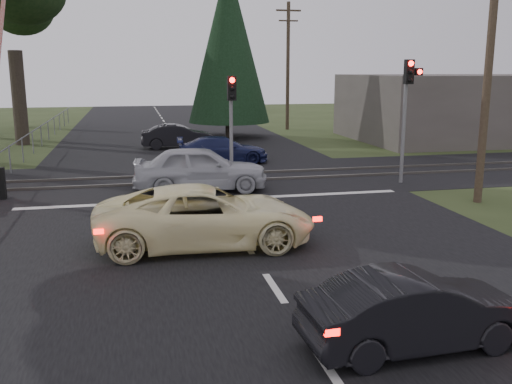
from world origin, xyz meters
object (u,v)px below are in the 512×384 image
object	(u,v)px
utility_pole_far	(229,66)
cream_coupe	(205,216)
utility_pole_mid	(288,64)
dark_hatchback	(416,311)
blue_sedan	(223,150)
dark_car_far	(178,136)
utility_pole_near	(489,57)
traffic_signal_right	(408,97)
silver_car	(200,168)
traffic_signal_center	(232,111)

from	to	relation	value
utility_pole_far	cream_coupe	distance (m)	52.86
utility_pole_mid	dark_hatchback	distance (m)	33.86
utility_pole_far	dark_hatchback	distance (m)	58.45
blue_sedan	dark_car_far	world-z (taller)	dark_car_far
utility_pole_near	cream_coupe	size ratio (longest dim) A/B	1.65
traffic_signal_right	silver_car	world-z (taller)	traffic_signal_right
traffic_signal_right	cream_coupe	world-z (taller)	traffic_signal_right
utility_pole_far	traffic_signal_right	bearing A→B (deg)	-91.20
dark_hatchback	blue_sedan	bearing A→B (deg)	-2.72
blue_sedan	traffic_signal_center	bearing A→B (deg)	179.47
utility_pole_far	traffic_signal_center	bearing A→B (deg)	-99.60
utility_pole_near	utility_pole_mid	size ratio (longest dim) A/B	1.00
traffic_signal_right	dark_hatchback	world-z (taller)	traffic_signal_right
utility_pole_near	utility_pole_far	bearing A→B (deg)	90.00
traffic_signal_right	utility_pole_mid	size ratio (longest dim) A/B	0.52
utility_pole_near	silver_car	xyz separation A→B (m)	(-8.82, 3.80, -3.91)
silver_car	dark_car_far	distance (m)	11.69
traffic_signal_right	utility_pole_near	distance (m)	3.87
utility_pole_mid	dark_car_far	world-z (taller)	utility_pole_mid
traffic_signal_center	cream_coupe	world-z (taller)	traffic_signal_center
cream_coupe	silver_car	size ratio (longest dim) A/B	1.13
traffic_signal_center	silver_car	xyz separation A→B (m)	(-1.32, -0.88, -1.99)
silver_car	utility_pole_near	bearing A→B (deg)	-108.27
utility_pole_far	blue_sedan	distance (m)	39.97
silver_car	blue_sedan	world-z (taller)	silver_car
utility_pole_mid	blue_sedan	size ratio (longest dim) A/B	2.11
blue_sedan	cream_coupe	bearing A→B (deg)	173.57
cream_coupe	dark_hatchback	xyz separation A→B (m)	(2.56, -6.04, -0.15)
utility_pole_far	dark_car_far	distance (m)	34.87
utility_pole_mid	dark_hatchback	world-z (taller)	utility_pole_mid
dark_hatchback	silver_car	bearing A→B (deg)	5.38
blue_sedan	dark_car_far	distance (m)	5.85
cream_coupe	dark_car_far	bearing A→B (deg)	-0.51
silver_car	dark_car_far	xyz separation A→B (m)	(0.12, 11.69, -0.16)
traffic_signal_center	cream_coupe	bearing A→B (deg)	-104.84
utility_pole_near	silver_car	size ratio (longest dim) A/B	1.87
cream_coupe	traffic_signal_right	bearing A→B (deg)	-51.52
traffic_signal_center	dark_hatchback	xyz separation A→B (m)	(0.57, -13.57, -2.20)
dark_car_far	silver_car	bearing A→B (deg)	-179.54
traffic_signal_right	blue_sedan	world-z (taller)	traffic_signal_right
traffic_signal_right	utility_pole_near	world-z (taller)	utility_pole_near
dark_hatchback	dark_car_far	xyz separation A→B (m)	(-1.77, 24.37, 0.05)
utility_pole_near	utility_pole_mid	distance (m)	24.00
traffic_signal_right	traffic_signal_center	world-z (taller)	traffic_signal_right
traffic_signal_right	utility_pole_mid	bearing A→B (deg)	87.34
traffic_signal_center	traffic_signal_right	bearing A→B (deg)	-10.41
traffic_signal_center	dark_hatchback	bearing A→B (deg)	-87.60
cream_coupe	dark_car_far	size ratio (longest dim) A/B	1.35
utility_pole_mid	cream_coupe	world-z (taller)	utility_pole_mid
traffic_signal_right	dark_car_far	distance (m)	14.53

